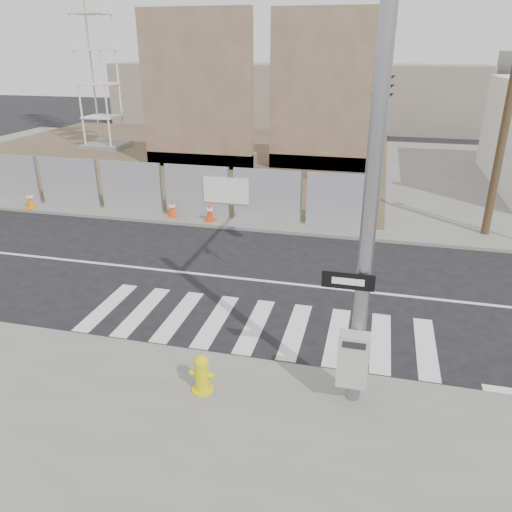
% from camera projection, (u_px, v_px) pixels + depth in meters
% --- Properties ---
extents(ground, '(100.00, 100.00, 0.00)m').
position_uv_depth(ground, '(276.00, 282.00, 14.42)').
color(ground, black).
rests_on(ground, ground).
extents(sidewalk_far, '(50.00, 20.00, 0.12)m').
position_uv_depth(sidewalk_far, '(329.00, 172.00, 26.92)').
color(sidewalk_far, slate).
rests_on(sidewalk_far, ground).
extents(signal_pole, '(0.96, 5.87, 7.00)m').
position_uv_depth(signal_pole, '(378.00, 127.00, 10.18)').
color(signal_pole, gray).
rests_on(signal_pole, sidewalk_near).
extents(chain_link_fence, '(24.60, 0.04, 2.00)m').
position_uv_depth(chain_link_fence, '(65.00, 182.00, 20.67)').
color(chain_link_fence, gray).
rests_on(chain_link_fence, sidewalk_far).
extents(concrete_wall_left, '(6.00, 1.30, 8.00)m').
position_uv_depth(concrete_wall_left, '(198.00, 106.00, 26.36)').
color(concrete_wall_left, brown).
rests_on(concrete_wall_left, sidewalk_far).
extents(concrete_wall_right, '(5.50, 1.30, 8.00)m').
position_uv_depth(concrete_wall_right, '(323.00, 108.00, 25.82)').
color(concrete_wall_right, brown).
rests_on(concrete_wall_right, sidewalk_far).
extents(fire_hydrant, '(0.50, 0.48, 0.81)m').
position_uv_depth(fire_hydrant, '(202.00, 374.00, 9.55)').
color(fire_hydrant, yellow).
rests_on(fire_hydrant, sidewalk_near).
extents(traffic_cone_b, '(0.44, 0.44, 0.74)m').
position_uv_depth(traffic_cone_b, '(30.00, 200.00, 20.49)').
color(traffic_cone_b, orange).
rests_on(traffic_cone_b, sidewalk_far).
extents(traffic_cone_c, '(0.40, 0.40, 0.68)m').
position_uv_depth(traffic_cone_c, '(172.00, 209.00, 19.49)').
color(traffic_cone_c, '#DE490B').
rests_on(traffic_cone_c, sidewalk_far).
extents(traffic_cone_d, '(0.45, 0.45, 0.70)m').
position_uv_depth(traffic_cone_d, '(210.00, 212.00, 19.02)').
color(traffic_cone_d, red).
rests_on(traffic_cone_d, sidewalk_far).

